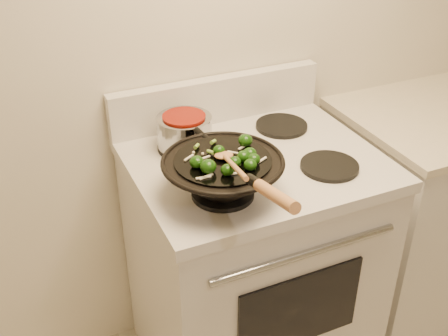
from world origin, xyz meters
name	(u,v)px	position (x,y,z in m)	size (l,w,h in m)	color
stove	(251,265)	(-0.23, 1.17, 0.47)	(0.78, 0.67, 1.08)	silver
counter_unit	(425,210)	(0.59, 1.20, 0.46)	(0.74, 0.62, 0.91)	silver
wok	(223,174)	(-0.41, 1.02, 0.99)	(0.34, 0.57, 0.21)	black
stirfry	(231,158)	(-0.40, 0.99, 1.05)	(0.22, 0.20, 0.04)	#123608
wooden_spoon	(230,162)	(-0.42, 0.96, 1.06)	(0.08, 0.24, 0.07)	#B17745
saucepan	(185,131)	(-0.41, 1.32, 0.99)	(0.18, 0.29, 0.10)	#999CA1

